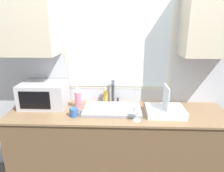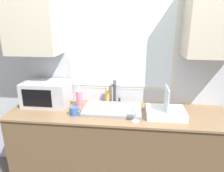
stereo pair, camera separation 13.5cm
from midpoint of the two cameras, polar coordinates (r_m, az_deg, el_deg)
The scene contains 10 objects.
countertop at distance 2.28m, azimuth 3.32°, elevation -17.66°, with size 2.22×0.61×0.90m.
wall_back at distance 2.17m, azimuth 4.19°, elevation 7.91°, with size 6.00×0.38×2.60m.
sink_basin at distance 2.06m, azimuth 2.04°, elevation -6.66°, with size 0.59×0.37×0.03m.
faucet at distance 2.20m, azimuth 2.59°, elevation -1.35°, with size 0.08×0.15×0.26m.
microwave at distance 2.27m, azimuth -16.53°, elevation -2.01°, with size 0.48×0.32×0.26m.
dish_rack at distance 2.02m, azimuth 16.96°, elevation -7.05°, with size 0.37×0.28×0.29m.
spray_bottle at distance 2.14m, azimuth -7.52°, elevation -3.07°, with size 0.07×0.07×0.24m.
soap_bottle at distance 2.24m, azimuth 0.45°, elevation -2.89°, with size 0.04×0.04×0.18m.
mug_near_sink at distance 1.98m, azimuth -8.88°, elevation -7.11°, with size 0.11×0.08×0.08m.
wine_glass at distance 1.82m, azimuth 9.02°, elevation -6.36°, with size 0.08×0.08×0.17m.
Camera 2 is at (0.15, -1.57, 1.76)m, focal length 32.00 mm.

